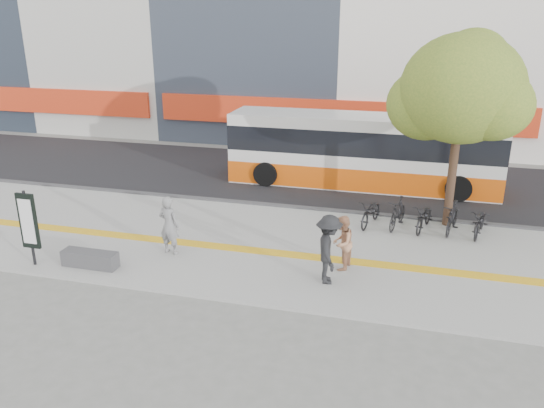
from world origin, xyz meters
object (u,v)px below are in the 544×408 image
(pedestrian_tan, at_px, (342,243))
(pedestrian_dark, at_px, (329,249))
(street_tree, at_px, (461,91))
(seated_woman, at_px, (169,225))
(signboard, at_px, (28,222))
(bench, at_px, (90,259))
(bus, at_px, (362,153))

(pedestrian_tan, bearing_deg, pedestrian_dark, -5.31)
(street_tree, bearing_deg, seated_woman, -149.93)
(seated_woman, bearing_deg, signboard, 36.39)
(bench, relative_size, signboard, 0.73)
(bench, height_order, seated_woman, seated_woman)
(street_tree, bearing_deg, signboard, -150.93)
(signboard, distance_m, seated_woman, 3.82)
(signboard, xyz_separation_m, street_tree, (11.38, 6.33, 3.15))
(bench, distance_m, seated_woman, 2.37)
(street_tree, relative_size, seated_woman, 3.56)
(bus, bearing_deg, seated_woman, -119.57)
(signboard, bearing_deg, bench, 10.81)
(bus, height_order, pedestrian_tan, bus)
(street_tree, relative_size, pedestrian_tan, 4.07)
(signboard, relative_size, street_tree, 0.35)
(signboard, bearing_deg, seated_woman, 26.64)
(street_tree, bearing_deg, pedestrian_tan, -124.26)
(seated_woman, height_order, pedestrian_dark, pedestrian_dark)
(bus, bearing_deg, street_tree, -48.35)
(bus, xyz_separation_m, pedestrian_tan, (0.32, -8.01, -0.56))
(bus, distance_m, seated_woman, 9.55)
(signboard, distance_m, street_tree, 13.40)
(bus, height_order, seated_woman, bus)
(signboard, distance_m, pedestrian_dark, 8.27)
(pedestrian_tan, bearing_deg, street_tree, 155.47)
(bench, distance_m, street_tree, 12.23)
(pedestrian_dark, bearing_deg, pedestrian_tan, -29.26)
(signboard, distance_m, bus, 12.88)
(signboard, relative_size, bus, 0.20)
(bus, bearing_deg, pedestrian_dark, -89.47)
(bench, xyz_separation_m, pedestrian_dark, (6.59, 0.81, 0.71))
(bench, xyz_separation_m, bus, (6.51, 9.70, 1.11))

